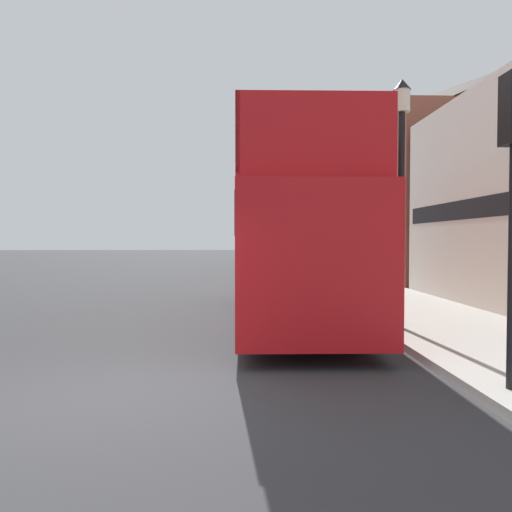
# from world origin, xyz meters

# --- Properties ---
(ground_plane) EXTENTS (144.00, 144.00, 0.00)m
(ground_plane) POSITION_xyz_m (0.00, 21.00, 0.00)
(ground_plane) COLOR #333335
(sidewalk) EXTENTS (3.43, 108.00, 0.14)m
(sidewalk) POSITION_xyz_m (6.32, 18.00, 0.07)
(sidewalk) COLOR #ADAAA3
(sidewalk) RESTS_ON ground_plane
(brick_terrace_rear) EXTENTS (6.00, 24.79, 10.08)m
(brick_terrace_rear) POSITION_xyz_m (11.03, 25.02, 5.04)
(brick_terrace_rear) COLOR brown
(brick_terrace_rear) RESTS_ON ground_plane
(tour_bus) EXTENTS (2.60, 10.16, 4.21)m
(tour_bus) POSITION_xyz_m (2.97, 6.31, 1.86)
(tour_bus) COLOR red
(tour_bus) RESTS_ON ground_plane
(parked_car_ahead_of_bus) EXTENTS (1.81, 4.51, 1.37)m
(parked_car_ahead_of_bus) POSITION_xyz_m (3.51, 13.64, 0.65)
(parked_car_ahead_of_bus) COLOR #9E9EA3
(parked_car_ahead_of_bus) RESTS_ON ground_plane
(lamp_post_nearest) EXTENTS (0.35, 0.35, 5.08)m
(lamp_post_nearest) POSITION_xyz_m (5.06, 4.06, 3.61)
(lamp_post_nearest) COLOR black
(lamp_post_nearest) RESTS_ON sidewalk
(lamp_post_second) EXTENTS (0.35, 0.35, 5.00)m
(lamp_post_second) POSITION_xyz_m (5.06, 14.01, 3.56)
(lamp_post_second) COLOR black
(lamp_post_second) RESTS_ON sidewalk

